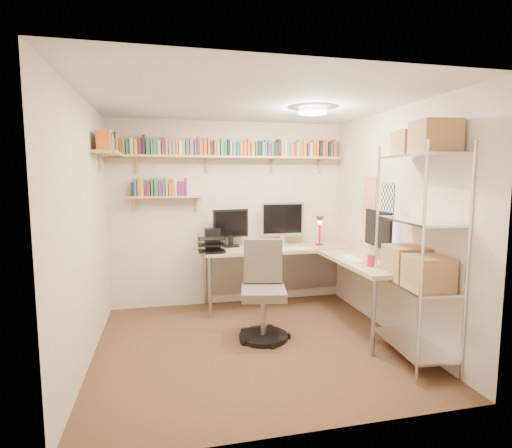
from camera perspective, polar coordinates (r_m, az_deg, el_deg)
The scene contains 6 objects.
ground at distance 4.39m, azimuth -0.41°, elevation -16.87°, with size 3.20×3.20×0.00m, color #462D1E.
room_shell at distance 4.03m, azimuth -0.36°, elevation 3.77°, with size 3.24×3.04×2.52m.
wall_shelves at distance 5.25m, azimuth -8.18°, elevation 9.60°, with size 3.12×1.09×0.80m.
corner_desk at distance 5.18m, azimuth 4.99°, elevation -3.85°, with size 2.18×2.08×1.42m.
office_chair at distance 4.44m, azimuth 1.06°, elevation -10.41°, with size 0.57×0.58×1.07m.
wire_rack at distance 3.99m, azimuth 22.22°, elevation -0.28°, with size 0.51×0.92×2.24m.
Camera 1 is at (-0.87, -3.92, 1.76)m, focal length 28.00 mm.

